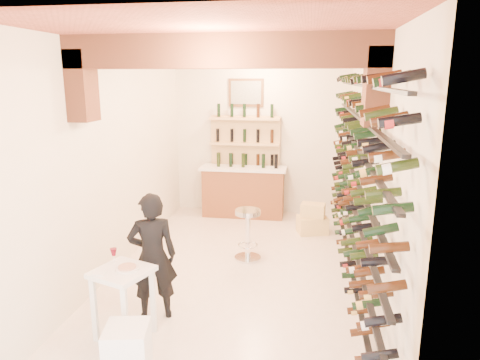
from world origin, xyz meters
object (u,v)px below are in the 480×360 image
at_px(back_counter, 244,190).
at_px(white_stool, 127,351).
at_px(wine_rack, 351,171).
at_px(tasting_table, 123,282).
at_px(person, 153,257).
at_px(crate_lower, 312,225).
at_px(chrome_barstool, 248,231).

bearing_deg(back_counter, white_stool, -93.99).
xyz_separation_m(wine_rack, tasting_table, (-2.47, -1.76, -0.91)).
distance_m(wine_rack, person, 2.76).
height_order(back_counter, white_stool, back_counter).
bearing_deg(crate_lower, tasting_table, -119.46).
xyz_separation_m(wine_rack, chrome_barstool, (-1.44, 0.49, -1.09)).
bearing_deg(wine_rack, tasting_table, -144.44).
bearing_deg(wine_rack, chrome_barstool, 161.19).
bearing_deg(chrome_barstool, back_counter, 100.28).
distance_m(tasting_table, person, 0.48).
height_order(wine_rack, white_stool, wine_rack).
xyz_separation_m(back_counter, person, (-0.46, -3.98, 0.22)).
bearing_deg(tasting_table, crate_lower, 80.01).
distance_m(back_counter, crate_lower, 1.66).
bearing_deg(person, crate_lower, -141.36).
relative_size(wine_rack, tasting_table, 6.03).
bearing_deg(back_counter, crate_lower, -31.29).
bearing_deg(chrome_barstool, wine_rack, -18.81).
distance_m(person, chrome_barstool, 2.03).
relative_size(person, chrome_barstool, 1.90).
bearing_deg(chrome_barstool, white_stool, -104.56).
relative_size(white_stool, person, 0.33).
xyz_separation_m(tasting_table, white_stool, (0.29, -0.60, -0.39)).
height_order(wine_rack, tasting_table, wine_rack).
bearing_deg(white_stool, person, 95.89).
xyz_separation_m(back_counter, crate_lower, (1.38, -0.84, -0.38)).
relative_size(back_counter, tasting_table, 1.80).
height_order(tasting_table, person, person).
xyz_separation_m(person, chrome_barstool, (0.85, 1.82, -0.29)).
height_order(white_stool, crate_lower, white_stool).
relative_size(tasting_table, person, 0.63).
distance_m(white_stool, crate_lower, 4.51).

